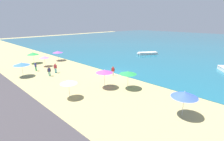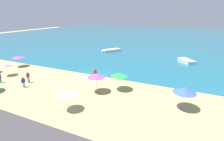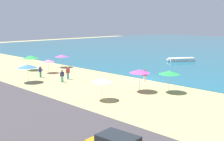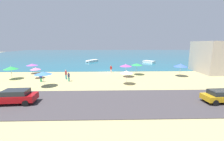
# 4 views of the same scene
# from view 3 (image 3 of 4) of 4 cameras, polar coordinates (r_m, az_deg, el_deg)

# --- Properties ---
(ground_plane) EXTENTS (160.00, 160.00, 0.00)m
(ground_plane) POSITION_cam_3_polar(r_m,az_deg,el_deg) (37.57, 6.68, -1.82)
(ground_plane) COLOR tan
(coastal_road) EXTENTS (80.00, 8.00, 0.06)m
(coastal_road) POSITION_cam_3_polar(r_m,az_deg,el_deg) (26.14, -18.41, -7.49)
(coastal_road) COLOR #3D383C
(coastal_road) RESTS_ON ground_plane
(beach_umbrella_0) EXTENTS (2.30, 2.30, 2.46)m
(beach_umbrella_0) POSITION_cam_3_polar(r_m,az_deg,el_deg) (30.78, 11.59, -0.41)
(beach_umbrella_0) COLOR #B2B2B7
(beach_umbrella_0) RESTS_ON ground_plane
(beach_umbrella_1) EXTENTS (1.99, 1.99, 2.28)m
(beach_umbrella_1) POSITION_cam_3_polar(r_m,az_deg,el_deg) (27.20, -2.07, -1.99)
(beach_umbrella_1) COLOR #B2B2B7
(beach_umbrella_1) RESTS_ON ground_plane
(beach_umbrella_2) EXTENTS (2.47, 2.47, 2.37)m
(beach_umbrella_2) POSITION_cam_3_polar(r_m,az_deg,el_deg) (36.68, -16.82, 0.86)
(beach_umbrella_2) COLOR #B2B2B7
(beach_umbrella_2) RESTS_ON ground_plane
(beach_umbrella_3) EXTENTS (2.40, 2.40, 2.41)m
(beach_umbrella_3) POSITION_cam_3_polar(r_m,az_deg,el_deg) (45.82, -16.20, 2.65)
(beach_umbrella_3) COLOR #B2B2B7
(beach_umbrella_3) RESTS_ON ground_plane
(beach_umbrella_5) EXTENTS (1.85, 1.85, 2.10)m
(beach_umbrella_5) POSITION_cam_3_polar(r_m,az_deg,el_deg) (42.68, -12.80, 1.93)
(beach_umbrella_5) COLOR #B2B2B7
(beach_umbrella_5) RESTS_ON ground_plane
(beach_umbrella_6) EXTENTS (2.31, 2.31, 2.55)m
(beach_umbrella_6) POSITION_cam_3_polar(r_m,az_deg,el_deg) (30.62, 5.68, -0.14)
(beach_umbrella_6) COLOR #B2B2B7
(beach_umbrella_6) RESTS_ON ground_plane
(beach_umbrella_7) EXTENTS (2.32, 2.32, 2.22)m
(beach_umbrella_7) POSITION_cam_3_polar(r_m,az_deg,el_deg) (47.44, -10.17, 2.96)
(beach_umbrella_7) COLOR #B2B2B7
(beach_umbrella_7) RESTS_ON ground_plane
(bather_0) EXTENTS (0.31, 0.55, 1.75)m
(bather_0) POSITION_cam_3_polar(r_m,az_deg,el_deg) (37.73, -8.96, -0.30)
(bather_0) COLOR #1892B1
(bather_0) RESTS_ON ground_plane
(bather_1) EXTENTS (0.31, 0.55, 1.58)m
(bather_1) POSITION_cam_3_polar(r_m,az_deg,el_deg) (36.10, -10.10, -0.96)
(bather_1) COLOR teal
(bather_1) RESTS_ON ground_plane
(bather_2) EXTENTS (0.56, 0.27, 1.63)m
(bather_2) POSITION_cam_3_polar(r_m,az_deg,el_deg) (39.69, -14.35, -0.09)
(bather_2) COLOR #20995A
(bather_2) RESTS_ON ground_plane
(bather_3) EXTENTS (0.51, 0.36, 1.65)m
(bather_3) POSITION_cam_3_polar(r_m,az_deg,el_deg) (35.96, 6.64, -0.85)
(bather_3) COLOR white
(bather_3) RESTS_ON ground_plane
(skiff_nearshore) EXTENTS (4.14, 5.14, 0.63)m
(skiff_nearshore) POSITION_cam_3_polar(r_m,az_deg,el_deg) (55.54, 13.86, 2.18)
(skiff_nearshore) COLOR silver
(skiff_nearshore) RESTS_ON sea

